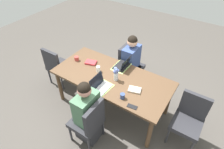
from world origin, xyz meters
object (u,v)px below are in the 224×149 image
at_px(chair_near_left_mid, 129,63).
at_px(coffee_mug_near_right, 77,59).
at_px(person_far_left_near, 88,115).
at_px(coffee_mug_near_left, 98,69).
at_px(flower_vase, 116,73).
at_px(coffee_mug_centre_left, 122,96).
at_px(person_near_left_mid, 131,65).
at_px(laptop_far_left_near, 100,86).
at_px(laptop_near_left_mid, 123,65).
at_px(chair_head_right_left_far, 57,65).
at_px(book_blue_cover, 135,90).
at_px(phone_black, 132,107).
at_px(dining_table, 112,80).
at_px(chair_head_left_right_near, 189,118).
at_px(chair_far_left_near, 89,121).
at_px(book_red_cover, 91,62).

xyz_separation_m(chair_near_left_mid, coffee_mug_near_right, (0.73, 0.77, 0.30)).
bearing_deg(person_far_left_near, coffee_mug_near_left, -66.19).
height_order(flower_vase, coffee_mug_centre_left, flower_vase).
relative_size(person_near_left_mid, laptop_far_left_near, 3.73).
distance_m(chair_near_left_mid, laptop_near_left_mid, 0.57).
relative_size(chair_head_right_left_far, coffee_mug_centre_left, 10.26).
bearing_deg(coffee_mug_centre_left, coffee_mug_near_left, -24.54).
distance_m(person_far_left_near, coffee_mug_near_right, 1.20).
distance_m(chair_head_right_left_far, book_blue_cover, 1.83).
distance_m(person_far_left_near, laptop_far_left_near, 0.49).
bearing_deg(laptop_near_left_mid, laptop_far_left_near, 87.91).
bearing_deg(chair_head_right_left_far, flower_vase, -178.19).
xyz_separation_m(chair_head_right_left_far, laptop_near_left_mid, (-1.34, -0.41, 0.30)).
height_order(book_blue_cover, phone_black, book_blue_cover).
bearing_deg(laptop_near_left_mid, dining_table, 87.58).
height_order(laptop_near_left_mid, phone_black, laptop_near_left_mid).
distance_m(person_far_left_near, laptop_near_left_mid, 1.12).
relative_size(chair_head_left_right_near, coffee_mug_centre_left, 10.26).
xyz_separation_m(chair_far_left_near, person_far_left_near, (0.07, -0.06, 0.03)).
bearing_deg(flower_vase, laptop_near_left_mid, -77.19).
distance_m(coffee_mug_near_left, book_red_cover, 0.29).
bearing_deg(coffee_mug_near_left, person_far_left_near, 113.81).
distance_m(chair_far_left_near, book_blue_cover, 0.86).
relative_size(dining_table, flower_vase, 7.74).
bearing_deg(book_blue_cover, laptop_far_left_near, 11.26).
distance_m(chair_near_left_mid, flower_vase, 0.95).
xyz_separation_m(chair_near_left_mid, laptop_near_left_mid, (-0.12, 0.47, 0.30)).
distance_m(chair_far_left_near, person_far_left_near, 0.10).
bearing_deg(coffee_mug_centre_left, chair_far_left_near, 58.34).
bearing_deg(dining_table, laptop_far_left_near, 88.23).
height_order(coffee_mug_near_right, phone_black, coffee_mug_near_right).
relative_size(chair_head_left_right_near, book_blue_cover, 4.50).
bearing_deg(flower_vase, phone_black, 144.44).
relative_size(chair_near_left_mid, coffee_mug_near_right, 10.80).
xyz_separation_m(person_far_left_near, phone_black, (-0.58, -0.35, 0.23)).
relative_size(laptop_near_left_mid, coffee_mug_near_right, 3.84).
height_order(dining_table, chair_head_left_right_near, chair_head_left_right_near).
bearing_deg(chair_far_left_near, coffee_mug_centre_left, -121.66).
relative_size(chair_head_left_right_near, coffee_mug_near_left, 8.40).
bearing_deg(coffee_mug_near_right, person_near_left_mid, -138.31).
bearing_deg(book_blue_cover, coffee_mug_near_right, -21.10).
bearing_deg(chair_head_left_right_near, dining_table, 4.01).
bearing_deg(book_blue_cover, laptop_near_left_mid, -58.01).
xyz_separation_m(person_near_left_mid, coffee_mug_near_right, (0.80, 0.71, 0.27)).
bearing_deg(person_far_left_near, phone_black, -148.95).
relative_size(chair_far_left_near, coffee_mug_near_left, 8.40).
bearing_deg(laptop_far_left_near, coffee_mug_centre_left, -178.82).
bearing_deg(book_red_cover, laptop_near_left_mid, -174.52).
relative_size(coffee_mug_near_left, book_blue_cover, 0.54).
bearing_deg(book_red_cover, flower_vase, 151.21).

